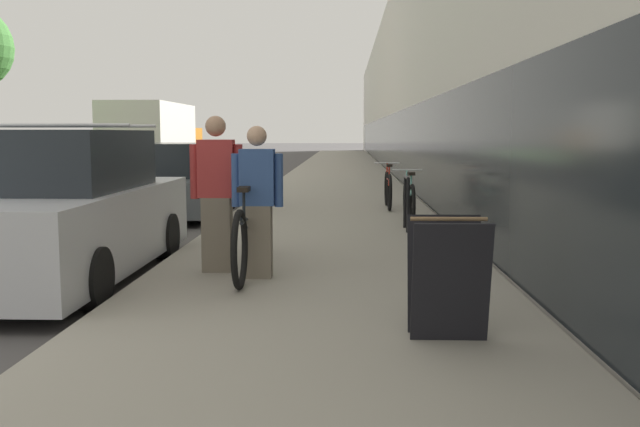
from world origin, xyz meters
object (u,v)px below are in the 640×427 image
object	(u,v)px
person_rider	(257,202)
sandwich_board_sign	(448,277)
moving_truck	(154,140)
cruiser_bike_nearest	(409,201)
bike_rack_hoop	(407,197)
tandem_bicycle	(252,234)
person_bystander	(217,194)
parked_sedan_curbside	(59,213)
cruiser_bike_middle	(388,189)
vintage_roadster_curbside	(181,183)

from	to	relation	value
person_rider	sandwich_board_sign	bearing A→B (deg)	-51.87
moving_truck	cruiser_bike_nearest	bearing A→B (deg)	-60.77
bike_rack_hoop	cruiser_bike_nearest	xyz separation A→B (m)	(0.12, 0.94, -0.14)
sandwich_board_sign	moving_truck	xyz separation A→B (m)	(-8.02, 21.68, 0.80)
tandem_bicycle	person_bystander	size ratio (longest dim) A/B	1.54
person_rider	parked_sedan_curbside	bearing A→B (deg)	167.71
sandwich_board_sign	moving_truck	world-z (taller)	moving_truck
cruiser_bike_nearest	cruiser_bike_middle	xyz separation A→B (m)	(-0.21, 2.32, 0.01)
tandem_bicycle	person_rider	xyz separation A→B (m)	(0.11, -0.32, 0.38)
person_bystander	parked_sedan_curbside	xyz separation A→B (m)	(-1.82, 0.18, -0.23)
sandwich_board_sign	person_rider	bearing A→B (deg)	128.13
cruiser_bike_nearest	moving_truck	bearing A→B (deg)	119.23
cruiser_bike_middle	moving_truck	world-z (taller)	moving_truck
sandwich_board_sign	parked_sedan_curbside	size ratio (longest dim) A/B	0.20
bike_rack_hoop	sandwich_board_sign	world-z (taller)	sandwich_board_sign
person_rider	parked_sedan_curbside	xyz separation A→B (m)	(-2.30, 0.50, -0.18)
person_rider	sandwich_board_sign	size ratio (longest dim) A/B	1.76
cruiser_bike_middle	parked_sedan_curbside	size ratio (longest dim) A/B	0.38
bike_rack_hoop	parked_sedan_curbside	size ratio (longest dim) A/B	0.18
sandwich_board_sign	moving_truck	bearing A→B (deg)	110.29
tandem_bicycle	person_bystander	xyz separation A→B (m)	(-0.38, 0.00, 0.44)
bike_rack_hoop	cruiser_bike_nearest	distance (m)	0.96
cruiser_bike_middle	parked_sedan_curbside	distance (m)	7.66
parked_sedan_curbside	cruiser_bike_middle	bearing A→B (deg)	57.82
person_bystander	parked_sedan_curbside	world-z (taller)	person_bystander
tandem_bicycle	moving_truck	distance (m)	20.23
sandwich_board_sign	vintage_roadster_curbside	world-z (taller)	vintage_roadster_curbside
tandem_bicycle	cruiser_bike_middle	world-z (taller)	tandem_bicycle
moving_truck	cruiser_bike_middle	bearing A→B (deg)	-57.15
cruiser_bike_middle	person_rider	bearing A→B (deg)	-104.25
person_bystander	sandwich_board_sign	xyz separation A→B (m)	(2.16, -2.46, -0.40)
person_bystander	sandwich_board_sign	world-z (taller)	person_bystander
cruiser_bike_nearest	parked_sedan_curbside	xyz separation A→B (m)	(-4.29, -4.16, 0.24)
tandem_bicycle	vintage_roadster_curbside	world-z (taller)	vintage_roadster_curbside
tandem_bicycle	person_rider	world-z (taller)	person_rider
moving_truck	person_rider	bearing A→B (deg)	-72.02
bike_rack_hoop	sandwich_board_sign	xyz separation A→B (m)	(-0.19, -5.85, -0.06)
person_bystander	bike_rack_hoop	size ratio (longest dim) A/B	2.00
cruiser_bike_middle	person_bystander	bearing A→B (deg)	-108.74
cruiser_bike_nearest	cruiser_bike_middle	world-z (taller)	cruiser_bike_middle
person_bystander	vintage_roadster_curbside	bearing A→B (deg)	106.33
bike_rack_hoop	cruiser_bike_nearest	world-z (taller)	cruiser_bike_nearest
person_rider	moving_truck	size ratio (longest dim) A/B	0.21
sandwich_board_sign	vintage_roadster_curbside	distance (m)	9.86
parked_sedan_curbside	person_rider	bearing A→B (deg)	-12.29
person_rider	vintage_roadster_curbside	bearing A→B (deg)	109.28
bike_rack_hoop	person_rider	bearing A→B (deg)	-116.61
cruiser_bike_nearest	vintage_roadster_curbside	world-z (taller)	vintage_roadster_curbside
sandwich_board_sign	vintage_roadster_curbside	size ratio (longest dim) A/B	0.21
cruiser_bike_middle	vintage_roadster_curbside	xyz separation A→B (m)	(-4.17, -0.13, 0.12)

